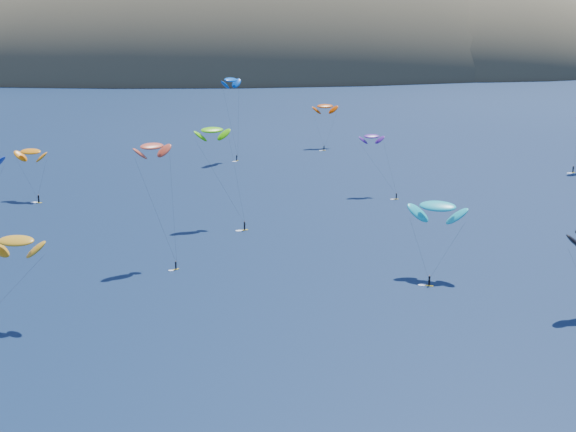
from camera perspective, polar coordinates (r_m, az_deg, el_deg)
The scene contains 9 objects.
island at distance 640.54m, azimuth -1.98°, elevation 9.52°, with size 730.00×300.00×210.00m.
kitesurfer_1 at distance 220.77m, azimuth -17.84°, elevation 4.38°, with size 9.83×9.70×15.01m.
kitesurfer_2 at distance 134.76m, azimuth -18.78°, elevation -1.69°, with size 11.77×12.95×16.16m.
kitesurfer_3 at distance 185.98m, azimuth -5.41°, elevation 6.08°, with size 12.11×11.56×24.20m.
kitesurfer_4 at distance 263.35m, azimuth -4.09°, elevation 9.63°, with size 8.90×9.84×28.55m.
kitesurfer_5 at distance 153.33m, azimuth 10.60°, elevation 0.69°, with size 11.76×12.19×16.21m.
kitesurfer_6 at distance 216.81m, azimuth 5.97°, elevation 5.64°, with size 9.43×10.05×17.39m.
kitesurfer_9 at distance 158.32m, azimuth -9.65°, elevation 4.90°, with size 8.86×10.36×25.45m.
kitesurfer_11 at distance 287.87m, azimuth 2.65°, elevation 7.81°, with size 9.71×11.55×17.03m.
Camera 1 is at (-2.29, -73.89, 50.47)m, focal length 50.00 mm.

